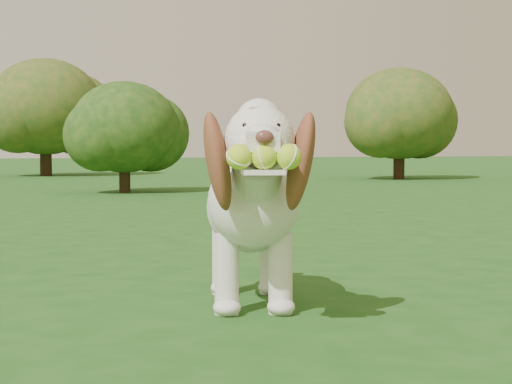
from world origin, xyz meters
name	(u,v)px	position (x,y,z in m)	size (l,w,h in m)	color
ground	(317,333)	(0.00, 0.00, 0.00)	(80.00, 80.00, 0.00)	#1A4A15
dog	(251,200)	(-0.04, 0.43, 0.36)	(0.54, 1.01, 0.67)	white
shrub_i	(45,107)	(0.96, 13.96, 1.27)	(2.09, 2.09, 2.16)	#382314
shrub_c	(124,127)	(1.08, 7.63, 0.76)	(1.25, 1.25, 1.29)	#382314
shrub_f	(399,114)	(6.20, 10.17, 1.08)	(1.77, 1.77, 1.84)	#382314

